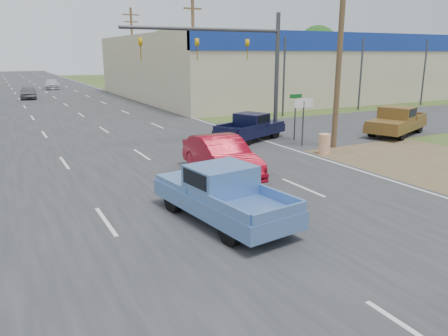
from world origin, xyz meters
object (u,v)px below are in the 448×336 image
navy_pickup (251,127)px  distant_car_silver (51,84)px  red_convertible (221,157)px  brown_pickup (396,121)px  distant_car_grey (28,92)px  blue_pickup (220,193)px

navy_pickup → distant_car_silver: size_ratio=1.07×
red_convertible → brown_pickup: (13.44, 3.08, 0.08)m
navy_pickup → distant_car_grey: bearing=173.6°
red_convertible → navy_pickup: red_convertible is taller
red_convertible → brown_pickup: 13.79m
red_convertible → blue_pickup: size_ratio=0.92×
distant_car_grey → distant_car_silver: bearing=78.1°
navy_pickup → blue_pickup: bearing=-58.6°
red_convertible → navy_pickup: size_ratio=0.97×
blue_pickup → distant_car_silver: (1.80, 54.25, -0.17)m
blue_pickup → navy_pickup: size_ratio=1.06×
distant_car_silver → blue_pickup: bearing=-86.3°
blue_pickup → brown_pickup: size_ratio=0.94×
navy_pickup → distant_car_grey: (-9.33, 31.08, -0.08)m
blue_pickup → brown_pickup: 17.30m
brown_pickup → distant_car_grey: size_ratio=1.36×
distant_car_grey → distant_car_silver: 13.66m
blue_pickup → distant_car_grey: blue_pickup is taller
red_convertible → blue_pickup: (-2.24, -4.25, 0.05)m
red_convertible → navy_pickup: bearing=53.0°
brown_pickup → distant_car_silver: brown_pickup is taller
brown_pickup → blue_pickup: bearing=93.3°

